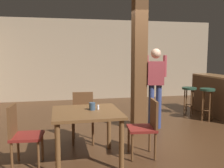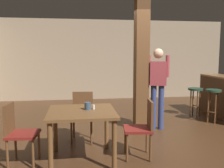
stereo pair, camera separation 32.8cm
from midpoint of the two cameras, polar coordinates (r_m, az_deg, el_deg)
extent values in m
plane|color=#422816|center=(4.89, 7.24, -12.35)|extent=(10.80, 10.80, 0.00)
cube|color=gray|center=(8.98, -2.31, 5.55)|extent=(8.00, 0.10, 2.80)
cube|color=brown|center=(5.34, 4.48, 4.66)|extent=(0.28, 0.28, 2.80)
cube|color=brown|center=(3.74, -8.36, -6.46)|extent=(0.99, 0.99, 0.04)
cylinder|color=brown|center=(4.30, -2.91, -9.92)|extent=(0.07, 0.07, 0.73)
cylinder|color=brown|center=(4.25, -14.52, -10.33)|extent=(0.07, 0.07, 0.73)
cylinder|color=brown|center=(3.50, -0.55, -13.87)|extent=(0.07, 0.07, 0.73)
cylinder|color=brown|center=(3.44, -15.05, -14.49)|extent=(0.07, 0.07, 0.73)
cube|color=maroon|center=(3.84, -21.19, -11.10)|extent=(0.46, 0.46, 0.04)
cube|color=brown|center=(3.83, -24.15, -7.78)|extent=(0.07, 0.38, 0.45)
cylinder|color=brown|center=(4.03, -17.95, -13.46)|extent=(0.04, 0.04, 0.43)
cylinder|color=brown|center=(3.71, -19.00, -15.31)|extent=(0.04, 0.04, 0.43)
cylinder|color=brown|center=(4.11, -22.87, -13.27)|extent=(0.04, 0.04, 0.43)
cylinder|color=brown|center=(3.80, -24.35, -15.03)|extent=(0.04, 0.04, 0.43)
cube|color=maroon|center=(3.95, 4.39, -10.14)|extent=(0.47, 0.47, 0.04)
cube|color=brown|center=(3.93, 7.20, -6.87)|extent=(0.08, 0.38, 0.45)
cylinder|color=brown|center=(3.84, 2.13, -14.20)|extent=(0.04, 0.04, 0.43)
cylinder|color=brown|center=(4.16, 1.52, -12.48)|extent=(0.04, 0.04, 0.43)
cylinder|color=brown|center=(3.89, 7.41, -13.94)|extent=(0.04, 0.04, 0.43)
cylinder|color=brown|center=(4.21, 6.37, -12.28)|extent=(0.04, 0.04, 0.43)
cube|color=maroon|center=(4.59, -8.71, -7.77)|extent=(0.46, 0.46, 0.04)
cube|color=brown|center=(4.73, -8.65, -4.55)|extent=(0.38, 0.08, 0.45)
cylinder|color=brown|center=(4.48, -6.49, -11.11)|extent=(0.04, 0.04, 0.43)
cylinder|color=brown|center=(4.50, -11.04, -11.12)|extent=(0.04, 0.04, 0.43)
cylinder|color=brown|center=(4.81, -6.45, -9.82)|extent=(0.04, 0.04, 0.43)
cylinder|color=brown|center=(4.83, -10.67, -9.84)|extent=(0.04, 0.04, 0.43)
cylinder|color=#33475B|center=(3.79, -7.05, -5.10)|extent=(0.10, 0.10, 0.11)
cylinder|color=silver|center=(3.81, -5.67, -5.32)|extent=(0.03, 0.03, 0.07)
cube|color=maroon|center=(5.36, 8.20, 2.47)|extent=(0.38, 0.27, 0.50)
sphere|color=tan|center=(5.34, 8.28, 6.91)|extent=(0.25, 0.25, 0.21)
cylinder|color=navy|center=(5.47, 8.91, -5.14)|extent=(0.14, 0.14, 0.95)
cylinder|color=navy|center=(5.45, 7.24, -5.15)|extent=(0.14, 0.14, 0.95)
cylinder|color=maroon|center=(5.37, 10.29, 4.04)|extent=(0.10, 0.10, 0.46)
cylinder|color=maroon|center=(5.33, 6.15, 4.09)|extent=(0.10, 0.10, 0.46)
cube|color=brown|center=(6.94, 22.51, 1.54)|extent=(0.56, 1.86, 0.04)
cube|color=#422816|center=(6.95, 21.64, -2.76)|extent=(0.36, 1.86, 1.00)
cylinder|color=#1E3828|center=(6.32, 19.60, -1.21)|extent=(0.35, 0.35, 0.05)
torus|color=brown|center=(6.41, 19.43, -5.59)|extent=(0.25, 0.25, 0.02)
cylinder|color=brown|center=(6.48, 18.93, -4.51)|extent=(0.03, 0.03, 0.74)
cylinder|color=brown|center=(6.29, 20.01, -4.89)|extent=(0.03, 0.03, 0.74)
cylinder|color=brown|center=(6.45, 20.33, -4.63)|extent=(0.03, 0.03, 0.74)
cylinder|color=brown|center=(6.33, 18.58, -4.77)|extent=(0.03, 0.03, 0.74)
cylinder|color=#1E3828|center=(6.82, 15.93, -0.97)|extent=(0.38, 0.38, 0.05)
torus|color=brown|center=(6.90, 15.81, -4.75)|extent=(0.26, 0.26, 0.02)
cylinder|color=brown|center=(6.98, 15.36, -3.81)|extent=(0.03, 0.03, 0.68)
cylinder|color=brown|center=(6.77, 16.32, -4.17)|extent=(0.03, 0.03, 0.68)
cylinder|color=brown|center=(6.94, 16.72, -3.93)|extent=(0.03, 0.03, 0.68)
cylinder|color=brown|center=(6.82, 14.92, -4.05)|extent=(0.03, 0.03, 0.68)
camera|label=1|loc=(0.16, -91.98, -0.24)|focal=40.00mm
camera|label=2|loc=(0.16, 88.02, 0.24)|focal=40.00mm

